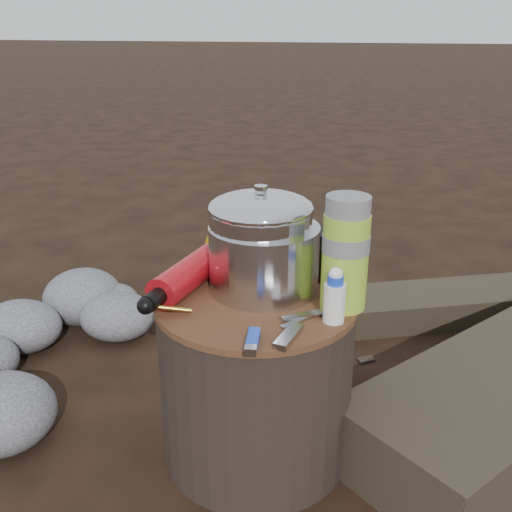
% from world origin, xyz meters
% --- Properties ---
extents(ground, '(60.00, 60.00, 0.00)m').
position_xyz_m(ground, '(0.00, 0.00, 0.00)').
color(ground, black).
rests_on(ground, ground).
extents(stump, '(0.42, 0.42, 0.38)m').
position_xyz_m(stump, '(0.00, 0.00, 0.19)').
color(stump, black).
rests_on(stump, ground).
extents(rock_ring, '(0.39, 0.84, 0.17)m').
position_xyz_m(rock_ring, '(-0.67, 0.18, 0.08)').
color(rock_ring, slate).
rests_on(rock_ring, ground).
extents(log_small, '(1.12, 0.66, 0.09)m').
position_xyz_m(log_small, '(0.42, 0.78, 0.05)').
color(log_small, '#342C21').
rests_on(log_small, ground).
extents(foil_windscreen, '(0.23, 0.23, 0.14)m').
position_xyz_m(foil_windscreen, '(0.00, 0.05, 0.46)').
color(foil_windscreen, '#BCBBC2').
rests_on(foil_windscreen, stump).
extents(camping_pot, '(0.21, 0.21, 0.21)m').
position_xyz_m(camping_pot, '(-0.00, 0.05, 0.49)').
color(camping_pot, silver).
rests_on(camping_pot, stump).
extents(fuel_bottle, '(0.11, 0.29, 0.07)m').
position_xyz_m(fuel_bottle, '(-0.15, 0.00, 0.42)').
color(fuel_bottle, red).
rests_on(fuel_bottle, stump).
extents(thermos, '(0.09, 0.09, 0.23)m').
position_xyz_m(thermos, '(0.18, 0.01, 0.50)').
color(thermos, '#9DCC32').
rests_on(thermos, stump).
extents(travel_mug, '(0.07, 0.07, 0.11)m').
position_xyz_m(travel_mug, '(0.10, 0.14, 0.44)').
color(travel_mug, black).
rests_on(travel_mug, stump).
extents(stuff_sack, '(0.15, 0.13, 0.11)m').
position_xyz_m(stuff_sack, '(-0.08, 0.16, 0.44)').
color(stuff_sack, '#EFAF00').
rests_on(stuff_sack, stump).
extents(food_pouch, '(0.12, 0.06, 0.15)m').
position_xyz_m(food_pouch, '(-0.04, 0.17, 0.46)').
color(food_pouch, '#111954').
rests_on(food_pouch, stump).
extents(lighter, '(0.03, 0.09, 0.02)m').
position_xyz_m(lighter, '(0.04, -0.17, 0.39)').
color(lighter, blue).
rests_on(lighter, stump).
extents(multitool, '(0.04, 0.09, 0.01)m').
position_xyz_m(multitool, '(0.10, -0.15, 0.39)').
color(multitool, '#A7A6AB').
rests_on(multitool, stump).
extents(pot_grabber, '(0.13, 0.13, 0.01)m').
position_xyz_m(pot_grabber, '(0.12, -0.05, 0.39)').
color(pot_grabber, '#A7A6AB').
rests_on(pot_grabber, stump).
extents(squeeze_bottle, '(0.04, 0.04, 0.10)m').
position_xyz_m(squeeze_bottle, '(0.17, -0.06, 0.43)').
color(squeeze_bottle, white).
rests_on(squeeze_bottle, stump).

